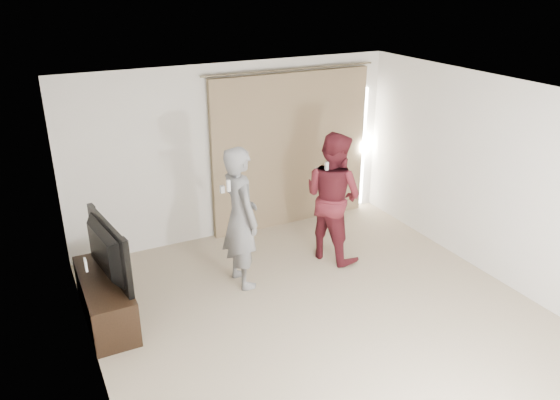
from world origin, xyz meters
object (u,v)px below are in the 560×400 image
(tv, at_px, (99,252))
(person_man, at_px, (240,218))
(person_woman, at_px, (333,197))
(tv_console, at_px, (106,299))

(tv, distance_m, person_man, 1.73)
(tv, height_order, person_woman, person_woman)
(tv_console, distance_m, person_man, 1.85)
(tv, bearing_deg, tv_console, -0.00)
(tv, xyz_separation_m, person_man, (1.73, 0.06, 0.04))
(tv_console, bearing_deg, person_woman, 2.83)
(tv, xyz_separation_m, person_woman, (3.14, 0.16, 0.03))
(tv_console, xyz_separation_m, person_woman, (3.14, 0.16, 0.64))
(person_man, bearing_deg, tv, -178.13)
(tv_console, relative_size, person_man, 0.76)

